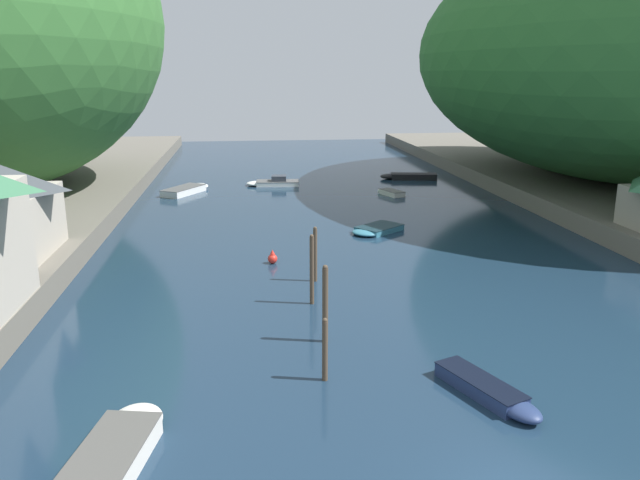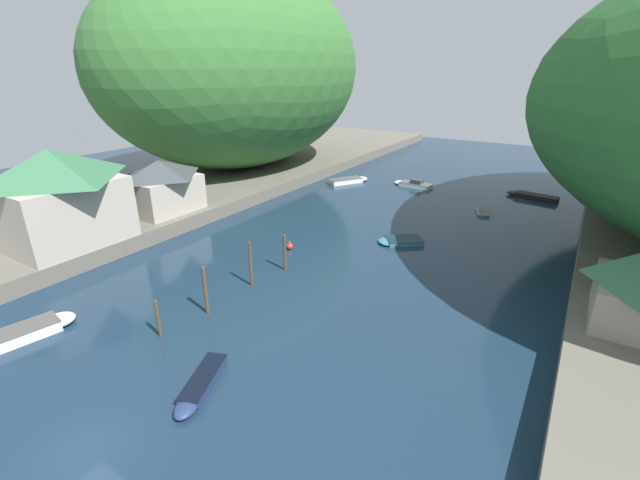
{
  "view_description": "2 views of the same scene",
  "coord_description": "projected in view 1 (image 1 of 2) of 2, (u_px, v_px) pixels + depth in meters",
  "views": [
    {
      "loc": [
        -7.11,
        -13.75,
        11.34
      ],
      "look_at": [
        -2.46,
        23.72,
        1.19
      ],
      "focal_mm": 35.0,
      "sensor_mm": 36.0,
      "label": 1
    },
    {
      "loc": [
        16.02,
        -6.02,
        15.54
      ],
      "look_at": [
        -2.21,
        22.96,
        1.63
      ],
      "focal_mm": 24.0,
      "sensor_mm": 36.0,
      "label": 2
    }
  ],
  "objects": [
    {
      "name": "boat_open_rowboat",
      "position": [
        188.0,
        189.0,
        60.85
      ],
      "size": [
        4.77,
        6.23,
        0.66
      ],
      "rotation": [
        0.0,
        0.0,
        5.75
      ],
      "color": "white",
      "rests_on": "water_surface"
    },
    {
      "name": "mooring_post_middle",
      "position": [
        312.0,
        269.0,
        31.16
      ],
      "size": [
        0.22,
        0.22,
        3.64
      ],
      "color": "#4C3D2D",
      "rests_on": "water_surface"
    },
    {
      "name": "boat_near_quay",
      "position": [
        407.0,
        176.0,
        68.55
      ],
      "size": [
        6.37,
        2.55,
        0.62
      ],
      "rotation": [
        0.0,
        0.0,
        1.41
      ],
      "color": "black",
      "rests_on": "water_surface"
    },
    {
      "name": "boat_small_dinghy",
      "position": [
        273.0,
        182.0,
        64.65
      ],
      "size": [
        5.56,
        2.4,
        1.05
      ],
      "rotation": [
        0.0,
        0.0,
        1.5
      ],
      "color": "white",
      "rests_on": "water_surface"
    },
    {
      "name": "water_surface",
      "position": [
        343.0,
        233.0,
        45.72
      ],
      "size": [
        130.0,
        130.0,
        0.0
      ],
      "primitive_type": "plane",
      "color": "#192D42",
      "rests_on": "ground"
    },
    {
      "name": "mooring_post_nearest",
      "position": [
        325.0,
        349.0,
        23.45
      ],
      "size": [
        0.22,
        0.22,
        2.54
      ],
      "color": "#4C3D2D",
      "rests_on": "water_surface"
    },
    {
      "name": "mooring_post_fourth",
      "position": [
        315.0,
        254.0,
        34.67
      ],
      "size": [
        0.23,
        0.23,
        3.16
      ],
      "color": "#4C3D2D",
      "rests_on": "water_surface"
    },
    {
      "name": "mooring_post_second",
      "position": [
        325.0,
        304.0,
        26.74
      ],
      "size": [
        0.25,
        0.25,
        3.5
      ],
      "color": "#4C3D2D",
      "rests_on": "water_surface"
    },
    {
      "name": "boat_far_upstream",
      "position": [
        375.0,
        230.0,
        45.68
      ],
      "size": [
        4.52,
        4.21,
        0.43
      ],
      "rotation": [
        0.0,
        0.0,
        2.25
      ],
      "color": "teal",
      "rests_on": "water_surface"
    },
    {
      "name": "boat_cabin_cruiser",
      "position": [
        389.0,
        192.0,
        59.88
      ],
      "size": [
        2.38,
        3.58,
        0.49
      ],
      "rotation": [
        0.0,
        0.0,
        0.38
      ],
      "color": "silver",
      "rests_on": "water_surface"
    },
    {
      "name": "channel_buoy_near",
      "position": [
        273.0,
        258.0,
        38.23
      ],
      "size": [
        0.59,
        0.59,
        0.89
      ],
      "color": "red",
      "rests_on": "water_surface"
    },
    {
      "name": "boat_far_right_bank",
      "position": [
        118.0,
        448.0,
        18.87
      ],
      "size": [
        2.81,
        5.62,
        0.72
      ],
      "rotation": [
        0.0,
        0.0,
        6.09
      ],
      "color": "silver",
      "rests_on": "water_surface"
    },
    {
      "name": "hillside_right",
      "position": [
        635.0,
        54.0,
        57.24
      ],
      "size": [
        37.97,
        53.15,
        23.2
      ],
      "color": "#2D662D",
      "rests_on": "right_bank"
    },
    {
      "name": "boat_mid_channel",
      "position": [
        491.0,
        393.0,
        22.29
      ],
      "size": [
        2.83,
        4.81,
        0.56
      ],
      "rotation": [
        0.0,
        0.0,
        3.53
      ],
      "color": "navy",
      "rests_on": "water_surface"
    }
  ]
}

